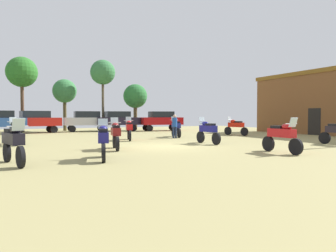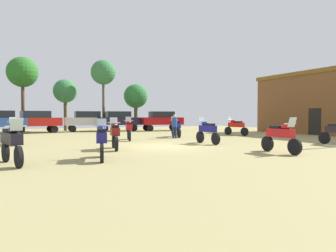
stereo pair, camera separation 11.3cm
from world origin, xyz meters
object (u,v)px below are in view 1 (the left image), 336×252
Objects in this scene: tree_6 at (65,92)px; motorcycle_9 at (208,131)px; motorcycle_1 at (236,126)px; person_1 at (175,125)px; motorcycle_12 at (103,140)px; car_3 at (117,120)px; car_4 at (161,120)px; tree_1 at (103,73)px; motorcycle_10 at (282,136)px; motorcycle_11 at (116,134)px; motorcycle_8 at (13,142)px; tree_3 at (135,97)px; car_2 at (87,120)px; motorcycle_7 at (14,131)px; car_5 at (35,120)px; motorcycle_4 at (129,129)px; tree_2 at (22,73)px; motorcycle_2 at (176,127)px.

motorcycle_9 is at bearing -75.81° from tree_6.
person_1 is (-5.84, -0.64, 0.22)m from motorcycle_1.
motorcycle_12 is 0.47× the size of car_3.
car_4 is 2.71× the size of person_1.
motorcycle_9 is 18.10m from tree_1.
motorcycle_10 is 7.38m from motorcycle_11.
motorcycle_8 is 23.13m from tree_1.
car_4 reaches higher than motorcycle_11.
tree_3 reaches higher than motorcycle_10.
motorcycle_8 is 21.26m from car_2.
motorcycle_11 is at bearing -158.40° from motorcycle_8.
tree_6 reaches higher than motorcycle_7.
car_3 is at bearing -87.14° from motorcycle_10.
motorcycle_11 is (4.21, -4.78, -0.01)m from motorcycle_7.
car_3 is 0.98× the size of car_4.
tree_1 is at bearing -87.50° from car_5.
motorcycle_4 is 6.62m from motorcycle_7.
car_3 is at bearing -98.46° from car_5.
motorcycle_11 is 0.48× the size of car_3.
car_2 is (-3.18, 16.58, 0.43)m from motorcycle_9.
person_1 reaches higher than motorcycle_1.
tree_1 reaches higher than motorcycle_8.
car_5 reaches higher than motorcycle_1.
tree_2 reaches higher than motorcycle_10.
motorcycle_7 is at bearing 168.42° from motorcycle_1.
car_2 is 12.46m from person_1.
car_5 is at bearing -172.31° from tree_3.
motorcycle_2 is at bearing 167.06° from car_4.
motorcycle_7 is 0.32× the size of tree_2.
motorcycle_9 is 0.29× the size of tree_1.
motorcycle_7 is 14.01m from car_2.
car_5 is at bearing -132.85° from tree_6.
motorcycle_8 is at bearing -92.44° from tree_2.
car_4 is at bearing -52.70° from tree_3.
motorcycle_12 is 0.46× the size of car_4.
tree_1 reaches higher than motorcycle_9.
tree_2 reaches higher than motorcycle_7.
tree_6 is (-7.06, 1.94, 0.44)m from tree_3.
motorcycle_2 is 0.50× the size of car_4.
car_3 reaches higher than motorcycle_7.
motorcycle_9 is at bearing -87.10° from motorcycle_2.
motorcycle_8 is at bearing -119.85° from tree_3.
motorcycle_8 is at bearing -102.22° from tree_6.
motorcycle_4 reaches higher than motorcycle_9.
motorcycle_8 is 0.32× the size of tree_2.
person_1 is at bearing 83.25° from motorcycle_9.
tree_1 reaches higher than motorcycle_4.
motorcycle_10 is at bearing -54.15° from motorcycle_4.
motorcycle_1 is 15.84m from motorcycle_12.
motorcycle_10 is at bearing -94.75° from tree_3.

